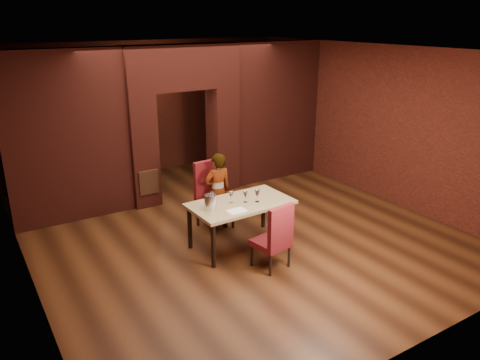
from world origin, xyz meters
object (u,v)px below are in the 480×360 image
Objects in this scene: wine_glass_c at (257,196)px; dining_table at (241,224)px; person_seated at (218,191)px; wine_glass_a at (231,197)px; wine_glass_b at (245,197)px; potted_plant at (248,205)px; chair_near at (271,235)px; water_bottle at (212,200)px; chair_far at (215,196)px; wine_bucket at (210,202)px.

dining_table is at bearing 152.12° from wine_glass_c.
wine_glass_a is at bearing 80.28° from person_seated.
dining_table is at bearing 147.96° from wine_glass_b.
person_seated is 1.00m from potted_plant.
wine_glass_a is (-0.17, -0.76, 0.17)m from person_seated.
water_bottle reaches higher than chair_near.
wine_bucket is (-0.57, -0.89, 0.30)m from chair_far.
wine_glass_c is 0.79m from water_bottle.
chair_far is at bearing 58.67° from water_bottle.
chair_far is 1.10m from wine_bucket.
chair_far is 5.75× the size of wine_glass_c.
water_bottle is 0.75× the size of potted_plant.
chair_far is 1.74m from chair_near.
wine_glass_a reaches higher than dining_table.
wine_bucket is (-0.59, 0.85, 0.38)m from chair_near.
wine_glass_a reaches higher than wine_glass_b.
wine_glass_c is at bearing -25.59° from wine_glass_a.
water_bottle is (0.04, 0.03, 0.02)m from wine_bucket.
wine_bucket reaches higher than potted_plant.
wine_glass_c reaches higher than dining_table.
wine_bucket is at bearing 176.42° from wine_glass_b.
wine_glass_a is at bearing 5.09° from water_bottle.
chair_far is 1.09m from wine_glass_c.
wine_glass_c is (0.18, -0.09, 0.01)m from wine_glass_b.
chair_far is at bearing 88.53° from dining_table.
wine_glass_a is 0.51× the size of potted_plant.
person_seated is 1.03m from wine_bucket.
person_seated is at bearing 87.05° from dining_table.
water_bottle is (-0.53, -0.87, 0.32)m from chair_far.
wine_bucket reaches higher than wine_glass_b.
potted_plant is (0.59, 1.19, -0.71)m from wine_glass_c.
dining_table is 0.76m from water_bottle.
person_seated is at bearing 103.28° from wine_glass_c.
wine_glass_b is 1.51m from potted_plant.
wine_bucket is 0.86× the size of water_bottle.
wine_bucket is at bearing -171.91° from wine_glass_a.
wine_glass_a is 0.24m from wine_glass_b.
potted_plant is at bearing 6.74° from chair_far.
chair_near reaches higher than wine_bucket.
wine_glass_a is 1.57m from potted_plant.
wine_bucket is at bearing 178.73° from dining_table.
chair_far is at bearing 79.98° from wine_glass_a.
person_seated is at bearing 93.05° from wine_glass_b.
water_bottle is at bearing 173.64° from wine_glass_b.
wine_glass_a is (-0.15, 0.06, 0.49)m from dining_table.
chair_far is 5.00× the size of wine_bucket.
wine_glass_b is at bearing 95.85° from person_seated.
dining_table is 5.92× the size of water_bottle.
chair_near is 2.11m from potted_plant.
person_seated is at bearing 55.30° from water_bottle.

